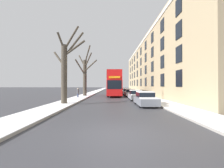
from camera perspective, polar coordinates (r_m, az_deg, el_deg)
The scene contains 13 objects.
ground_plane at distance 6.40m, azimuth 2.24°, elevation -18.73°, with size 320.00×320.00×0.00m, color #38383D.
sidewalk_left at distance 59.33m, azimuth -5.15°, elevation -2.42°, with size 2.49×130.00×0.16m.
sidewalk_right at distance 59.38m, azimuth 5.29°, elevation -2.42°, with size 2.49×130.00×0.16m.
terrace_facade_right at distance 37.50m, azimuth 17.60°, elevation 5.89°, with size 9.10×51.57×12.39m.
bare_tree_left_0 at distance 16.37m, azimuth -17.59°, elevation 5.55°, with size 3.79×2.02×8.39m.
bare_tree_left_1 at distance 27.67m, azimuth -10.42°, elevation 3.57°, with size 3.86×3.49×9.07m.
double_decker_bus at distance 29.02m, azimuth 0.60°, elevation 0.57°, with size 2.54×11.43×4.56m.
parked_car_0 at distance 15.30m, azimuth 12.36°, elevation -5.59°, with size 1.72×4.33×1.41m.
parked_car_1 at distance 21.18m, azimuth 8.83°, elevation -4.26°, with size 1.73×4.31×1.37m.
parked_car_2 at distance 27.42m, azimuth 6.76°, elevation -3.44°, with size 1.83×4.13×1.33m.
parked_car_3 at distance 32.94m, azimuth 5.59°, elevation -2.96°, with size 1.86×4.38×1.33m.
parked_car_4 at distance 38.29m, azimuth 4.78°, elevation -2.61°, with size 1.90×4.52×1.36m.
pedestrian_left_sidewalk at distance 23.84m, azimuth -13.03°, elevation -3.25°, with size 0.35×0.35×1.59m.
Camera 1 is at (-0.26, -6.08, 2.00)m, focal length 24.00 mm.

